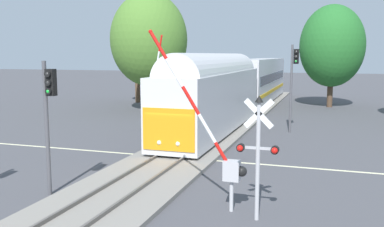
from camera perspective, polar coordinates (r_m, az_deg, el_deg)
ground_plane at (r=22.52m, az=-2.09°, el=-5.93°), size 220.00×220.00×0.00m
road_centre_stripe at (r=22.52m, az=-2.09°, el=-5.92°), size 44.00×0.20×0.01m
railway_track at (r=22.50m, az=-2.10°, el=-5.70°), size 4.40×80.00×0.32m
commuter_train at (r=38.30m, az=6.69°, el=3.97°), size 3.04×39.09×5.16m
crossing_gate_near at (r=14.66m, az=4.01°, el=-5.28°), size 3.56×0.40×6.26m
crossing_signal_mast at (r=13.79m, az=8.85°, el=-4.24°), size 1.36×0.44×4.11m
crossing_gate_far at (r=29.89m, az=-5.62°, el=1.53°), size 1.59×0.40×6.72m
traffic_signal_far_side at (r=29.95m, az=13.46°, el=5.14°), size 0.53×0.38×6.07m
traffic_signal_median at (r=16.83m, az=-18.72°, el=0.93°), size 0.53×0.38×5.16m
pine_left_background at (r=48.34m, az=-7.40°, el=8.56°), size 4.77×4.77×8.63m
elm_centre_background at (r=45.95m, az=18.29°, el=8.60°), size 6.49×6.49×10.43m
oak_behind_train at (r=40.82m, az=-5.81°, el=9.83°), size 7.27×7.27×11.18m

